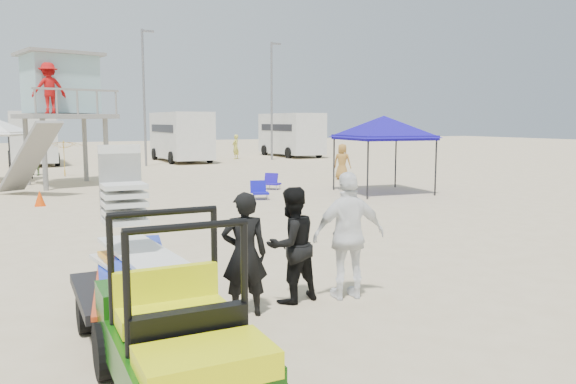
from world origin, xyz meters
name	(u,v)px	position (x,y,z in m)	size (l,w,h in m)	color
ground	(348,304)	(0.00, 0.00, 0.00)	(140.00, 140.00, 0.00)	beige
utility_cart	(176,321)	(-3.07, -1.80, 0.83)	(1.25, 2.37, 1.79)	#12480B
surf_trailer	(128,263)	(-3.07, 0.54, 0.85)	(1.34, 2.45, 2.09)	black
man_left	(244,254)	(-1.55, 0.24, 0.87)	(0.63, 0.41, 1.73)	black
man_mid	(291,245)	(-0.70, 0.49, 0.86)	(0.84, 0.65, 1.73)	black
man_right	(349,236)	(0.15, 0.24, 0.97)	(1.14, 0.47, 1.94)	white
lifeguard_tower	(60,89)	(-2.30, 18.38, 3.98)	(4.00, 4.00, 5.34)	gray
canopy_blue	(384,120)	(8.17, 10.39, 2.73)	(3.22, 3.22, 3.28)	black
umbrella_b	(65,158)	(-1.91, 22.43, 0.89)	(1.94, 1.98, 1.78)	orange
cone_far	(40,198)	(-3.56, 12.53, 0.25)	(0.34, 0.34, 0.50)	#F44707
beach_chair_b	(259,190)	(3.33, 10.86, 0.31)	(0.67, 0.72, 0.64)	#1110AE
beach_chair_c	(272,181)	(4.91, 13.26, 0.31)	(0.73, 0.86, 0.64)	#1D0FAB
rv_mid_left	(32,135)	(-3.00, 31.49, 1.80)	(2.65, 6.50, 3.25)	silver
rv_mid_right	(181,134)	(6.00, 29.99, 1.80)	(2.64, 7.00, 3.25)	silver
rv_far_right	(291,133)	(15.00, 31.49, 1.80)	(2.64, 6.60, 3.25)	silver
light_pole_left	(144,99)	(3.00, 27.00, 4.00)	(0.14, 0.14, 8.00)	slate
light_pole_right	(272,102)	(12.00, 28.50, 4.00)	(0.14, 0.14, 8.00)	slate
distant_beachgoers	(173,156)	(3.41, 22.38, 0.87)	(14.26, 16.16, 1.80)	#D1CC4E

